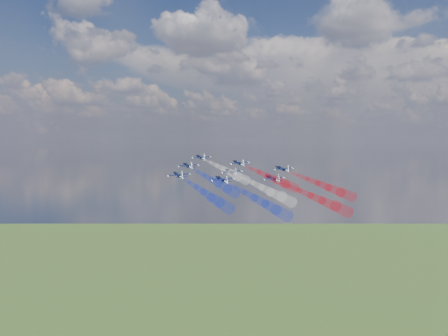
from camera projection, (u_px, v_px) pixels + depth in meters
The scene contains 16 objects.
jet_lead at pixel (201, 157), 198.23m from camera, with size 8.20×10.25×2.73m, color black, non-canonical shape.
trail_lead at pixel (224, 169), 178.17m from camera, with size 3.42×36.32×3.42m, color white, non-canonical shape.
jet_inner_left at pixel (188, 166), 181.12m from camera, with size 8.20×10.25×2.73m, color black, non-canonical shape.
trail_inner_left at pixel (212, 180), 161.05m from camera, with size 3.42×36.32×3.42m, color #172DC5, non-canonical shape.
jet_inner_right at pixel (239, 163), 191.81m from camera, with size 8.20×10.25×2.73m, color black, non-canonical shape.
trail_inner_right at pixel (267, 176), 171.75m from camera, with size 3.42×36.32×3.42m, color red, non-canonical shape.
jet_outer_left at pixel (178, 175), 164.06m from camera, with size 8.20×10.25×2.73m, color black, non-canonical shape.
trail_outer_left at pixel (204, 192), 144.00m from camera, with size 3.42×36.32×3.42m, color #172DC5, non-canonical shape.
jet_center_third at pixel (231, 172), 174.20m from camera, with size 8.20×10.25×2.73m, color black, non-canonical shape.
trail_center_third at pixel (261, 187), 154.14m from camera, with size 3.42×36.32×3.42m, color white, non-canonical shape.
jet_outer_right at pixel (282, 169), 182.83m from camera, with size 8.20×10.25×2.73m, color black, non-canonical shape.
trail_outer_right at pixel (318, 183), 162.77m from camera, with size 3.42×36.32×3.42m, color red, non-canonical shape.
jet_rear_left at pixel (222, 180), 159.15m from camera, with size 8.20×10.25×2.73m, color black, non-canonical shape.
trail_rear_left at pixel (254, 198), 139.09m from camera, with size 3.42×36.32×3.42m, color #172DC5, non-canonical shape.
jet_rear_right at pixel (273, 179), 167.66m from camera, with size 8.20×10.25×2.73m, color black, non-canonical shape.
trail_rear_right at pixel (310, 195), 147.59m from camera, with size 3.42×36.32×3.42m, color red, non-canonical shape.
Camera 1 is at (102.67, -182.55, 169.80)m, focal length 38.78 mm.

